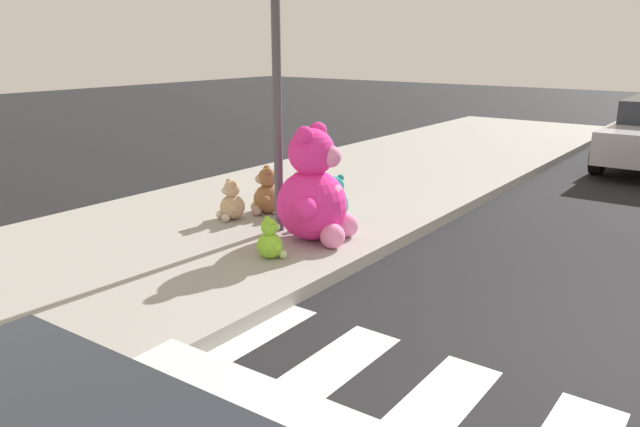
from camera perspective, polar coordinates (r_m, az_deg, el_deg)
sidewalk at (r=7.64m, az=-13.29°, el=-2.76°), size 28.00×4.40×0.15m
sign_pole at (r=7.41m, az=-4.07°, el=11.09°), size 0.56×0.11×3.20m
plush_pink_large at (r=7.21m, az=-0.47°, el=1.81°), size 1.06×0.99×1.40m
plush_teal at (r=8.21m, az=1.39°, el=1.24°), size 0.44×0.43×0.60m
plush_brown at (r=8.44m, az=-5.07°, el=1.79°), size 0.48×0.47×0.67m
plush_lime at (r=6.70m, az=-4.66°, el=-2.65°), size 0.34×0.33×0.47m
plush_white at (r=8.65m, az=-1.57°, el=2.13°), size 0.45×0.46×0.64m
plush_tan at (r=8.21m, az=-8.39°, el=0.95°), size 0.39×0.40×0.55m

